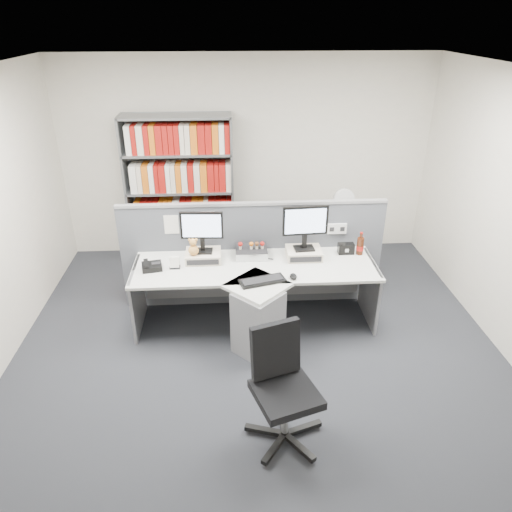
{
  "coord_description": "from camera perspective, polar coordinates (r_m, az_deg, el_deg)",
  "views": [
    {
      "loc": [
        -0.26,
        -3.66,
        3.13
      ],
      "look_at": [
        0.0,
        0.65,
        0.92
      ],
      "focal_mm": 33.52,
      "sensor_mm": 36.0,
      "label": 1
    }
  ],
  "objects": [
    {
      "name": "office_chair",
      "position": [
        3.9,
        3.12,
        -14.92
      ],
      "size": [
        0.65,
        0.63,
        0.98
      ],
      "color": "silver",
      "rests_on": "ground"
    },
    {
      "name": "plush_toy",
      "position": [
        5.1,
        -7.48,
        0.95
      ],
      "size": [
        0.11,
        0.11,
        0.19
      ],
      "color": "gold",
      "rests_on": "monitor_riser_left"
    },
    {
      "name": "desktop_pc",
      "position": [
        5.28,
        -0.57,
        0.5
      ],
      "size": [
        0.35,
        0.31,
        0.09
      ],
      "color": "black",
      "rests_on": "desk"
    },
    {
      "name": "speaker",
      "position": [
        5.42,
        10.68,
        0.88
      ],
      "size": [
        0.18,
        0.1,
        0.12
      ],
      "primitive_type": "cube",
      "color": "black",
      "rests_on": "desk"
    },
    {
      "name": "mouse",
      "position": [
        4.86,
        4.48,
        -2.44
      ],
      "size": [
        0.07,
        0.12,
        0.04
      ],
      "primitive_type": "ellipsoid",
      "color": "black",
      "rests_on": "desk"
    },
    {
      "name": "desk_phone",
      "position": [
        5.13,
        -12.38,
        -1.2
      ],
      "size": [
        0.24,
        0.22,
        0.09
      ],
      "color": "black",
      "rests_on": "desk"
    },
    {
      "name": "keyboard",
      "position": [
        4.78,
        0.76,
        -2.97
      ],
      "size": [
        0.49,
        0.29,
        0.03
      ],
      "color": "black",
      "rests_on": "desk"
    },
    {
      "name": "partition",
      "position": [
        5.51,
        -0.33,
        0.32
      ],
      "size": [
        3.0,
        0.08,
        1.27
      ],
      "color": "#545860",
      "rests_on": "ground"
    },
    {
      "name": "ground",
      "position": [
        4.82,
        0.48,
        -13.36
      ],
      "size": [
        5.5,
        5.5,
        0.0
      ],
      "primitive_type": "plane",
      "color": "#303239",
      "rests_on": "ground"
    },
    {
      "name": "monitor_riser_left",
      "position": [
        5.21,
        -6.31,
        -0.0
      ],
      "size": [
        0.38,
        0.31,
        0.1
      ],
      "color": "beige",
      "rests_on": "desk"
    },
    {
      "name": "shelving_unit",
      "position": [
        6.51,
        -8.97,
        7.42
      ],
      "size": [
        1.41,
        0.4,
        2.0
      ],
      "color": "slate",
      "rests_on": "ground"
    },
    {
      "name": "desk",
      "position": [
        5.03,
        0.04,
        -4.99
      ],
      "size": [
        2.6,
        1.2,
        0.72
      ],
      "color": "silver",
      "rests_on": "ground"
    },
    {
      "name": "monitor_left",
      "position": [
        5.08,
        -6.49,
        3.28
      ],
      "size": [
        0.45,
        0.16,
        0.46
      ],
      "color": "black",
      "rests_on": "monitor_riser_left"
    },
    {
      "name": "room_shell",
      "position": [
        3.91,
        0.58,
        7.06
      ],
      "size": [
        5.04,
        5.54,
        2.72
      ],
      "color": "silver",
      "rests_on": "ground"
    },
    {
      "name": "figurines",
      "position": [
        5.23,
        -0.4,
        1.37
      ],
      "size": [
        0.29,
        0.05,
        0.09
      ],
      "color": "beige",
      "rests_on": "desktop_pc"
    },
    {
      "name": "monitor_right",
      "position": [
        5.12,
        5.9,
        3.81
      ],
      "size": [
        0.49,
        0.17,
        0.5
      ],
      "color": "black",
      "rests_on": "monitor_riser_right"
    },
    {
      "name": "cola_bottle",
      "position": [
        5.42,
        12.32,
        1.18
      ],
      "size": [
        0.08,
        0.08,
        0.27
      ],
      "color": "#3F190A",
      "rests_on": "desk"
    },
    {
      "name": "filing_cabinet",
      "position": [
        6.47,
        9.94,
        1.21
      ],
      "size": [
        0.45,
        0.61,
        0.7
      ],
      "color": "slate",
      "rests_on": "ground"
    },
    {
      "name": "desk_fan",
      "position": [
        6.23,
        10.4,
        6.44
      ],
      "size": [
        0.27,
        0.16,
        0.45
      ],
      "color": "white",
      "rests_on": "filing_cabinet"
    },
    {
      "name": "desk_calendar",
      "position": [
        5.09,
        -9.69,
        -0.88
      ],
      "size": [
        0.11,
        0.08,
        0.13
      ],
      "color": "black",
      "rests_on": "desk"
    },
    {
      "name": "monitor_riser_right",
      "position": [
        5.27,
        5.72,
        0.33
      ],
      "size": [
        0.38,
        0.31,
        0.1
      ],
      "color": "beige",
      "rests_on": "desk"
    }
  ]
}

